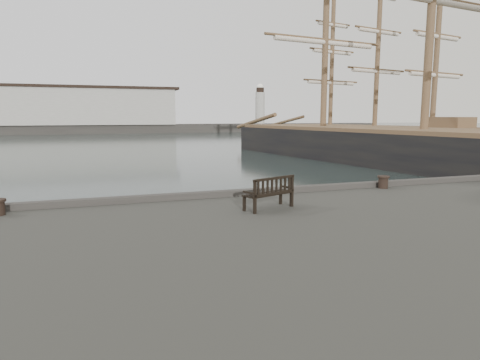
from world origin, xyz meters
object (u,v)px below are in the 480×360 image
at_px(bollard_right, 383,182).
at_px(tall_ship_far, 374,141).
at_px(tall_ship_main, 422,156).
at_px(bench, 269,199).

bearing_deg(bollard_right, tall_ship_far, 53.89).
bearing_deg(tall_ship_main, tall_ship_far, 55.29).
distance_m(bench, tall_ship_main, 26.46).
bearing_deg(bench, bollard_right, -1.93).
relative_size(bench, bollard_right, 3.65).
relative_size(bollard_right, tall_ship_main, 0.01).
relative_size(bench, tall_ship_far, 0.05).
xyz_separation_m(tall_ship_main, tall_ship_far, (9.41, 18.89, -0.02)).
xyz_separation_m(bollard_right, tall_ship_far, (24.82, 34.02, -0.95)).
relative_size(tall_ship_main, tall_ship_far, 1.54).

